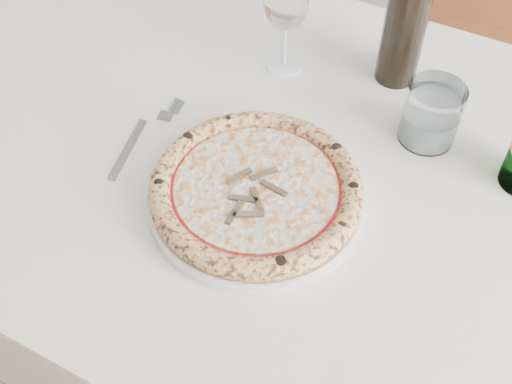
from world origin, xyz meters
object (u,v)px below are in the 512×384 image
plate (256,197)px  dining_table (293,198)px  tumbler (431,117)px  wine_glass (286,7)px  wine_bottle (407,17)px  chair_far (494,21)px  pizza (256,189)px

plate → dining_table: bearing=90.0°
dining_table → tumbler: (0.14, 0.14, 0.13)m
wine_glass → wine_bottle: 0.18m
chair_far → tumbler: 0.74m
plate → tumbler: (0.14, 0.24, 0.03)m
wine_glass → wine_bottle: wine_bottle is taller
dining_table → wine_glass: 0.29m
tumbler → wine_glass: bearing=175.5°
wine_glass → wine_bottle: (0.16, 0.08, 0.00)m
dining_table → chair_far: size_ratio=1.59×
dining_table → chair_far: bearing=86.8°
dining_table → plate: bearing=-90.0°
pizza → wine_bottle: wine_bottle is taller
plate → pizza: bearing=-163.8°
plate → tumbler: bearing=60.8°
chair_far → wine_glass: (-0.17, -0.66, 0.34)m
chair_far → plate: (-0.05, -0.93, 0.23)m
chair_far → wine_bottle: wine_bottle is taller
plate → pizza: pizza is taller
pizza → tumbler: size_ratio=3.07×
pizza → tumbler: tumbler is taller
chair_far → wine_bottle: size_ratio=3.50×
chair_far → tumbler: bearing=-82.5°
dining_table → tumbler: bearing=46.6°
plate → tumbler: tumbler is taller
pizza → wine_glass: bearing=115.6°
plate → wine_bottle: 0.36m
pizza → wine_glass: 0.31m
dining_table → wine_bottle: bearing=81.6°
chair_far → tumbler: chair_far is taller
pizza → wine_glass: size_ratio=1.81×
wine_glass → pizza: bearing=-64.4°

